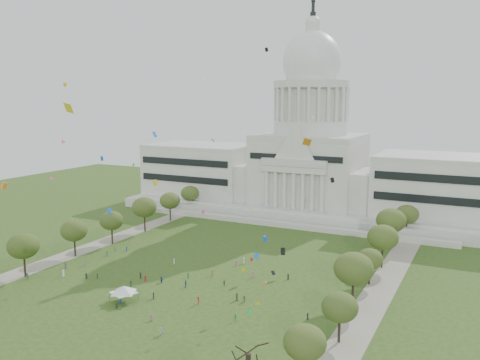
% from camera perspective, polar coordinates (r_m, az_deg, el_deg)
% --- Properties ---
extents(ground, '(400.00, 400.00, 0.00)m').
position_cam_1_polar(ground, '(131.98, -9.00, -13.18)').
color(ground, '#2F4B17').
rests_on(ground, ground).
extents(capitol, '(160.00, 64.50, 91.30)m').
position_cam_1_polar(capitol, '(225.94, 7.80, 2.04)').
color(capitol, '#BCB9B0').
rests_on(capitol, ground).
extents(path_left, '(8.00, 160.00, 0.04)m').
position_cam_1_polar(path_left, '(182.90, -15.87, -7.04)').
color(path_left, gray).
rests_on(path_left, ground).
extents(path_right, '(8.00, 160.00, 0.04)m').
position_cam_1_polar(path_right, '(140.19, 15.32, -12.03)').
color(path_right, gray).
rests_on(path_right, ground).
extents(row_tree_r_0, '(7.67, 7.67, 10.91)m').
position_cam_1_polar(row_tree_r_0, '(93.69, 7.29, -17.65)').
color(row_tree_r_0, black).
rests_on(row_tree_r_0, ground).
extents(row_tree_l_1, '(8.86, 8.86, 12.59)m').
position_cam_1_polar(row_tree_l_1, '(155.91, -23.15, -6.83)').
color(row_tree_l_1, black).
rests_on(row_tree_l_1, ground).
extents(row_tree_r_1, '(7.58, 7.58, 10.78)m').
position_cam_1_polar(row_tree_r_1, '(108.92, 11.15, -13.84)').
color(row_tree_r_1, black).
rests_on(row_tree_r_1, ground).
extents(row_tree_l_2, '(8.42, 8.42, 11.97)m').
position_cam_1_polar(row_tree_l_2, '(169.90, -18.14, -5.42)').
color(row_tree_l_2, black).
rests_on(row_tree_l_2, ground).
extents(row_tree_r_2, '(9.55, 9.55, 13.58)m').
position_cam_1_polar(row_tree_r_2, '(126.10, 12.63, -9.68)').
color(row_tree_r_2, black).
rests_on(row_tree_r_2, ground).
extents(row_tree_l_3, '(8.12, 8.12, 11.55)m').
position_cam_1_polar(row_tree_l_3, '(181.12, -14.23, -4.45)').
color(row_tree_l_3, black).
rests_on(row_tree_l_3, ground).
extents(row_tree_r_3, '(7.01, 7.01, 9.98)m').
position_cam_1_polar(row_tree_r_3, '(142.68, 14.37, -8.60)').
color(row_tree_r_3, black).
rests_on(row_tree_r_3, ground).
extents(row_tree_l_4, '(9.29, 9.29, 13.21)m').
position_cam_1_polar(row_tree_l_4, '(194.84, -10.70, -3.01)').
color(row_tree_l_4, black).
rests_on(row_tree_l_4, ground).
extents(row_tree_r_4, '(9.19, 9.19, 13.06)m').
position_cam_1_polar(row_tree_r_4, '(156.67, 15.76, -6.22)').
color(row_tree_r_4, black).
rests_on(row_tree_r_4, ground).
extents(row_tree_l_5, '(8.33, 8.33, 11.85)m').
position_cam_1_polar(row_tree_l_5, '(210.41, -7.88, -2.31)').
color(row_tree_l_5, black).
rests_on(row_tree_l_5, ground).
extents(row_tree_r_5, '(9.82, 9.82, 13.96)m').
position_cam_1_polar(row_tree_r_5, '(175.98, 16.61, -4.37)').
color(row_tree_r_5, black).
rests_on(row_tree_r_5, ground).
extents(row_tree_l_6, '(8.19, 8.19, 11.64)m').
position_cam_1_polar(row_tree_l_6, '(226.19, -5.63, -1.51)').
color(row_tree_l_6, black).
rests_on(row_tree_l_6, ground).
extents(row_tree_r_6, '(8.42, 8.42, 11.97)m').
position_cam_1_polar(row_tree_r_6, '(193.23, 18.25, -3.69)').
color(row_tree_r_6, black).
rests_on(row_tree_r_6, ground).
extents(big_bare_tree, '(6.00, 5.00, 12.80)m').
position_cam_1_polar(big_bare_tree, '(88.66, 0.93, -18.54)').
color(big_bare_tree, black).
rests_on(big_bare_tree, ground).
extents(event_tent, '(9.58, 9.58, 4.13)m').
position_cam_1_polar(event_tent, '(131.67, -12.93, -11.86)').
color(event_tent, '#4C4C4C').
rests_on(event_tent, ground).
extents(person_0, '(0.85, 0.90, 1.55)m').
position_cam_1_polar(person_0, '(120.84, 7.61, -14.91)').
color(person_0, '#26262B').
rests_on(person_0, ground).
extents(person_2, '(0.96, 0.72, 1.78)m').
position_cam_1_polar(person_2, '(128.74, 0.50, -13.22)').
color(person_2, olive).
rests_on(person_2, ground).
extents(person_3, '(1.21, 1.45, 1.99)m').
position_cam_1_polar(person_3, '(128.10, -4.72, -13.32)').
color(person_3, '#B21E1E').
rests_on(person_3, ground).
extents(person_4, '(0.97, 1.30, 1.98)m').
position_cam_1_polar(person_4, '(139.01, -6.12, -11.50)').
color(person_4, navy).
rests_on(person_4, ground).
extents(person_5, '(1.71, 1.31, 1.73)m').
position_cam_1_polar(person_5, '(143.13, -8.82, -10.99)').
color(person_5, navy).
rests_on(person_5, ground).
extents(person_6, '(0.73, 0.85, 1.47)m').
position_cam_1_polar(person_6, '(120.79, -9.94, -15.00)').
color(person_6, '#994C8C').
rests_on(person_6, ground).
extents(person_7, '(0.73, 0.70, 1.61)m').
position_cam_1_polar(person_7, '(128.69, -13.69, -13.54)').
color(person_7, '#26262B').
rests_on(person_7, ground).
extents(person_8, '(0.93, 0.63, 1.81)m').
position_cam_1_polar(person_8, '(141.60, -12.16, -11.30)').
color(person_8, '#33723F').
rests_on(person_8, ground).
extents(person_9, '(0.89, 1.19, 1.65)m').
position_cam_1_polar(person_9, '(119.28, -0.51, -15.14)').
color(person_9, '#33723F').
rests_on(person_9, ground).
extents(person_10, '(0.55, 0.97, 1.62)m').
position_cam_1_polar(person_10, '(139.28, -1.79, -11.49)').
color(person_10, '#4C4C51').
rests_on(person_10, ground).
extents(person_11, '(1.75, 1.08, 1.76)m').
position_cam_1_polar(person_11, '(113.92, -8.84, -16.44)').
color(person_11, silver).
rests_on(person_11, ground).
extents(distant_crowd, '(65.89, 41.80, 1.93)m').
position_cam_1_polar(distant_crowd, '(149.45, -9.98, -10.14)').
color(distant_crowd, '#4C4C51').
rests_on(distant_crowd, ground).
extents(kite_swarm, '(77.01, 93.33, 66.27)m').
position_cam_1_polar(kite_swarm, '(132.89, -8.36, -2.16)').
color(kite_swarm, white).
rests_on(kite_swarm, ground).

